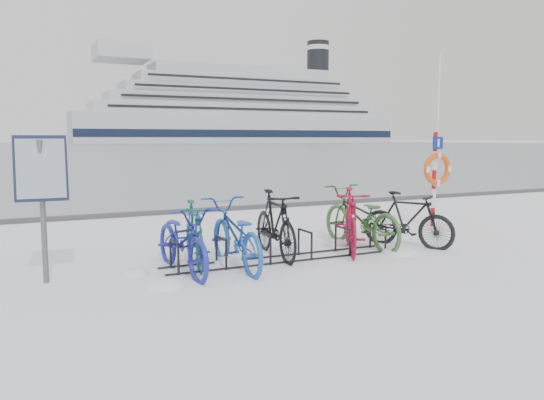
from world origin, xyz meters
name	(u,v)px	position (x,y,z in m)	size (l,w,h in m)	color
ground	(285,260)	(0.00, 0.00, 0.00)	(900.00, 900.00, 0.00)	white
ice_sheet	(38,146)	(0.00, 155.00, 0.01)	(400.00, 298.00, 0.02)	#929CA5
quay_edge	(184,211)	(0.00, 5.90, 0.05)	(400.00, 0.25, 0.10)	#3F3F42
bike_rack	(285,249)	(0.00, 0.00, 0.18)	(4.00, 0.48, 0.46)	black
info_board	(41,177)	(-3.52, 0.12, 1.42)	(0.67, 0.28, 1.97)	#595B5E
lifebuoy_station	(437,169)	(4.43, 1.49, 1.26)	(0.72, 0.22, 3.76)	#B10E10
cruise_ferry	(239,114)	(81.51, 208.44, 12.53)	(139.99, 26.40, 46.00)	silver
bike_0	(183,237)	(-1.69, -0.06, 0.51)	(0.68, 1.95, 1.02)	#1F2596
bike_1	(194,232)	(-1.40, 0.32, 0.51)	(0.48, 1.69, 1.01)	#15515D
bike_2	(235,232)	(-0.90, -0.10, 0.53)	(0.70, 2.02, 1.06)	#1D50B0
bike_3	(275,222)	(-0.03, 0.30, 0.56)	(0.53, 1.87, 1.13)	black
bike_4	(351,219)	(1.29, 0.09, 0.56)	(0.53, 1.87, 1.13)	maroon
bike_5	(360,215)	(1.72, 0.43, 0.56)	(0.74, 2.12, 1.11)	#36652F
bike_6	(408,218)	(2.48, 0.04, 0.51)	(0.48, 1.70, 1.02)	black
snow_drifts	(294,259)	(0.14, -0.02, 0.00)	(4.77, 1.98, 0.21)	white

